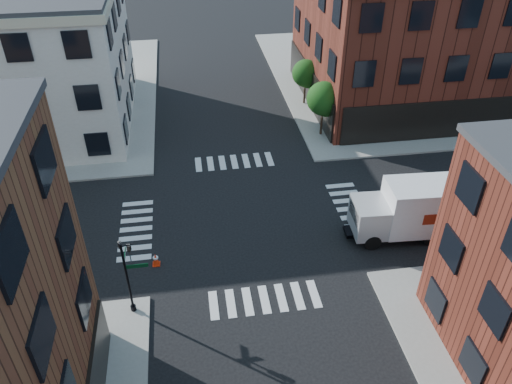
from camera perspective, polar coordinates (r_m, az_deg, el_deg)
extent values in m
plane|color=black|center=(32.12, -1.07, -3.05)|extent=(120.00, 120.00, 0.00)
cube|color=gray|center=(55.63, 18.25, 12.65)|extent=(30.00, 30.00, 0.15)
cube|color=#471A11|center=(49.35, 21.41, 16.62)|extent=(25.00, 16.00, 12.00)
cylinder|color=black|center=(41.25, 7.46, 7.49)|extent=(0.18, 0.18, 1.47)
cylinder|color=black|center=(40.91, 7.54, 8.40)|extent=(0.12, 0.12, 1.47)
sphere|color=black|center=(40.19, 7.72, 10.54)|extent=(2.69, 2.69, 2.69)
sphere|color=black|center=(40.40, 8.05, 9.79)|extent=(1.85, 1.85, 1.85)
cylinder|color=black|center=(46.47, 5.54, 10.85)|extent=(0.18, 0.18, 1.33)
cylinder|color=black|center=(46.20, 5.59, 11.60)|extent=(0.12, 0.12, 1.33)
sphere|color=black|center=(45.62, 5.70, 13.35)|extent=(2.43, 2.43, 2.43)
sphere|color=black|center=(45.77, 6.00, 12.74)|extent=(1.67, 1.67, 1.67)
cylinder|color=black|center=(25.59, -14.46, -9.70)|extent=(0.12, 0.12, 4.60)
cylinder|color=black|center=(27.01, -13.83, -12.72)|extent=(0.28, 0.28, 0.30)
cube|color=#053819|center=(24.94, -13.48, -8.23)|extent=(1.10, 0.03, 0.22)
cube|color=#053819|center=(25.25, -14.75, -7.05)|extent=(0.03, 1.10, 0.22)
imported|color=black|center=(24.54, -14.18, -6.83)|extent=(0.22, 0.18, 1.10)
imported|color=black|center=(24.79, -15.18, -6.52)|extent=(0.18, 0.22, 1.10)
cube|color=silver|center=(31.53, 19.62, -1.48)|extent=(5.95, 2.81, 3.11)
cube|color=maroon|center=(30.63, 20.49, -2.90)|extent=(2.21, 0.15, 0.70)
cube|color=maroon|center=(32.45, 18.79, -0.14)|extent=(2.21, 0.15, 0.70)
cube|color=#B2B1B4|center=(30.50, 12.87, -2.79)|extent=(2.13, 2.51, 2.01)
cube|color=black|center=(30.01, 11.22, -2.40)|extent=(0.20, 1.91, 0.90)
cube|color=black|center=(32.00, 17.09, -3.94)|extent=(8.08, 1.41, 0.25)
cylinder|color=black|center=(30.39, 13.17, -5.58)|extent=(1.02, 0.40, 1.00)
cylinder|color=black|center=(31.92, 12.10, -3.13)|extent=(1.02, 0.40, 1.00)
cylinder|color=black|center=(31.66, 19.42, -4.97)|extent=(1.02, 0.40, 1.00)
cylinder|color=black|center=(33.13, 18.09, -2.65)|extent=(1.02, 0.40, 1.00)
cylinder|color=black|center=(32.70, 23.29, -4.57)|extent=(1.02, 0.40, 1.00)
cylinder|color=black|center=(34.12, 21.82, -2.34)|extent=(1.02, 0.40, 1.00)
cube|color=red|center=(29.46, -11.31, -8.08)|extent=(0.45, 0.45, 0.05)
cone|color=red|center=(29.21, -11.39, -7.54)|extent=(0.43, 0.43, 0.80)
cylinder|color=white|center=(29.13, -11.42, -7.38)|extent=(0.31, 0.31, 0.09)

